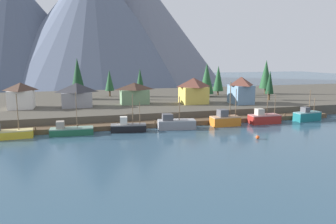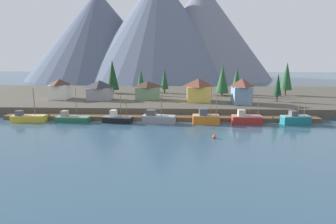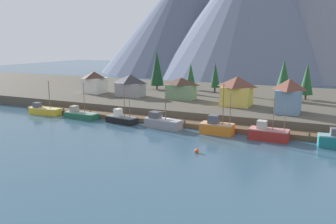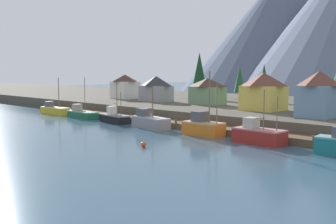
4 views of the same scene
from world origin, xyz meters
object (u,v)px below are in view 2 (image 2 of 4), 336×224
conifer_centre (141,78)px  house_grey (100,90)px  fishing_boat_black (117,119)px  conifer_mid_right (222,79)px  fishing_boat_red (246,119)px  house_white (60,89)px  conifer_near_left (165,79)px  channel_buoy (214,137)px  fishing_boat_orange (206,118)px  fishing_boat_grey (158,118)px  house_yellow (198,90)px  conifer_mid_left (112,75)px  conifer_back_right (278,84)px  house_blue (242,91)px  house_green (148,90)px  fishing_boat_teal (295,119)px  conifer_near_right (237,79)px  fishing_boat_green (72,118)px  conifer_back_left (287,76)px  fishing_boat_yellow (28,118)px

conifer_centre → house_grey: bearing=-116.8°
fishing_boat_black → conifer_mid_right: size_ratio=0.73×
fishing_boat_red → house_white: bearing=159.2°
conifer_near_left → channel_buoy: 51.72m
fishing_boat_orange → conifer_centre: 45.91m
fishing_boat_grey → conifer_mid_right: (19.73, 31.40, 7.08)m
house_yellow → fishing_boat_orange: bearing=-87.6°
fishing_boat_black → fishing_boat_orange: (21.58, 0.15, 0.37)m
conifer_mid_left → conifer_mid_right: (39.07, -4.59, -1.03)m
fishing_boat_black → channel_buoy: size_ratio=10.97×
house_grey → conifer_back_right: 54.26m
house_yellow → conifer_near_left: 21.70m
house_white → house_yellow: size_ratio=0.90×
fishing_boat_red → conifer_mid_right: size_ratio=0.70×
fishing_boat_black → conifer_mid_right: conifer_mid_right is taller
house_white → conifer_mid_right: 53.67m
house_blue → house_green: house_blue is taller
conifer_near_left → conifer_centre: size_ratio=1.06×
house_yellow → fishing_boat_grey: bearing=-120.0°
fishing_boat_teal → conifer_mid_right: 34.56m
fishing_boat_black → house_white: 31.80m
fishing_boat_red → conifer_mid_left: (-40.61, 35.73, 8.13)m
house_green → conifer_mid_right: conifer_mid_right is taller
conifer_mid_right → channel_buoy: 45.20m
house_green → conifer_back_right: (39.30, -2.56, 2.23)m
conifer_near_right → channel_buoy: (-13.02, -47.24, -7.64)m
fishing_boat_orange → fishing_boat_red: 9.74m
fishing_boat_green → fishing_boat_orange: bearing=2.3°
conifer_near_left → conifer_mid_left: bearing=-176.5°
house_white → conifer_back_left: 75.94m
conifer_mid_right → conifer_back_left: (22.23, 1.98, 0.93)m
fishing_boat_yellow → fishing_boat_grey: size_ratio=1.02×
fishing_boat_yellow → conifer_centre: conifer_centre is taller
fishing_boat_orange → fishing_boat_yellow: bearing=179.5°
conifer_centre → channel_buoy: conifer_centre is taller
conifer_mid_left → conifer_centre: size_ratio=1.44×
fishing_boat_red → fishing_boat_grey: bearing=-178.6°
fishing_boat_grey → house_yellow: (10.75, 18.64, 4.87)m
fishing_boat_green → fishing_boat_grey: 21.29m
house_blue → channel_buoy: (-10.73, -27.23, -5.87)m
fishing_boat_teal → house_grey: bearing=151.1°
fishing_boat_green → fishing_boat_teal: fishing_boat_green is taller
house_yellow → conifer_back_right: conifer_back_right is taller
house_blue → channel_buoy: house_blue is taller
fishing_boat_yellow → fishing_boat_teal: fishing_boat_yellow is taller
fishing_boat_red → conifer_back_right: conifer_back_right is taller
fishing_boat_grey → conifer_centre: (-9.63, 40.59, 6.44)m
house_yellow → channel_buoy: (1.43, -31.09, -5.71)m
fishing_boat_black → house_blue: size_ratio=1.06×
fishing_boat_green → fishing_boat_black: bearing=1.3°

